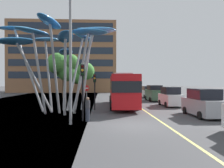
{
  "coord_description": "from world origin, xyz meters",
  "views": [
    {
      "loc": [
        -1.88,
        -13.27,
        2.73
      ],
      "look_at": [
        -0.84,
        8.08,
        2.5
      ],
      "focal_mm": 34.23,
      "sensor_mm": 36.0,
      "label": 1
    }
  ],
  "objects_px": {
    "car_parked_mid": "(204,103)",
    "car_far_side": "(148,92)",
    "car_parked_far": "(170,97)",
    "pedestrian": "(88,109)",
    "car_side_street": "(154,93)",
    "traffic_light_kerb_near": "(83,80)",
    "red_bus": "(122,88)",
    "traffic_light_kerb_far": "(95,84)",
    "street_lamp": "(75,39)",
    "no_entry_sign": "(86,93)",
    "leaf_sculpture": "(62,42)"
  },
  "relations": [
    {
      "from": "car_parked_mid",
      "to": "car_far_side",
      "type": "xyz_separation_m",
      "value": [
        -0.14,
        19.71,
        -0.08
      ]
    },
    {
      "from": "car_parked_far",
      "to": "pedestrian",
      "type": "xyz_separation_m",
      "value": [
        -8.66,
        -8.82,
        -0.16
      ]
    },
    {
      "from": "car_side_street",
      "to": "pedestrian",
      "type": "xyz_separation_m",
      "value": [
        -8.53,
        -15.55,
        -0.22
      ]
    },
    {
      "from": "traffic_light_kerb_near",
      "to": "car_far_side",
      "type": "distance_m",
      "value": 23.3
    },
    {
      "from": "traffic_light_kerb_near",
      "to": "red_bus",
      "type": "bearing_deg",
      "value": 67.5
    },
    {
      "from": "traffic_light_kerb_far",
      "to": "pedestrian",
      "type": "bearing_deg",
      "value": -92.79
    },
    {
      "from": "car_parked_far",
      "to": "pedestrian",
      "type": "relative_size",
      "value": 2.35
    },
    {
      "from": "street_lamp",
      "to": "no_entry_sign",
      "type": "distance_m",
      "value": 8.86
    },
    {
      "from": "red_bus",
      "to": "no_entry_sign",
      "type": "relative_size",
      "value": 4.92
    },
    {
      "from": "car_parked_far",
      "to": "no_entry_sign",
      "type": "relative_size",
      "value": 1.66
    },
    {
      "from": "red_bus",
      "to": "car_parked_mid",
      "type": "height_order",
      "value": "red_bus"
    },
    {
      "from": "car_parked_far",
      "to": "traffic_light_kerb_far",
      "type": "bearing_deg",
      "value": -161.61
    },
    {
      "from": "red_bus",
      "to": "leaf_sculpture",
      "type": "relative_size",
      "value": 1.07
    },
    {
      "from": "pedestrian",
      "to": "car_parked_mid",
      "type": "bearing_deg",
      "value": 10.63
    },
    {
      "from": "pedestrian",
      "to": "car_side_street",
      "type": "bearing_deg",
      "value": 61.23
    },
    {
      "from": "no_entry_sign",
      "to": "car_side_street",
      "type": "bearing_deg",
      "value": 43.2
    },
    {
      "from": "car_side_street",
      "to": "pedestrian",
      "type": "distance_m",
      "value": 17.74
    },
    {
      "from": "car_parked_far",
      "to": "no_entry_sign",
      "type": "bearing_deg",
      "value": -168.83
    },
    {
      "from": "traffic_light_kerb_near",
      "to": "car_far_side",
      "type": "bearing_deg",
      "value": 66.68
    },
    {
      "from": "car_parked_far",
      "to": "car_side_street",
      "type": "bearing_deg",
      "value": 91.1
    },
    {
      "from": "car_parked_far",
      "to": "no_entry_sign",
      "type": "xyz_separation_m",
      "value": [
        -9.24,
        -1.82,
        0.59
      ]
    },
    {
      "from": "no_entry_sign",
      "to": "traffic_light_kerb_far",
      "type": "bearing_deg",
      "value": -47.77
    },
    {
      "from": "car_parked_mid",
      "to": "no_entry_sign",
      "type": "distance_m",
      "value": 10.95
    },
    {
      "from": "car_parked_mid",
      "to": "car_far_side",
      "type": "relative_size",
      "value": 1.01
    },
    {
      "from": "leaf_sculpture",
      "to": "car_parked_mid",
      "type": "distance_m",
      "value": 13.22
    },
    {
      "from": "car_parked_far",
      "to": "car_far_side",
      "type": "relative_size",
      "value": 0.89
    },
    {
      "from": "red_bus",
      "to": "traffic_light_kerb_near",
      "type": "height_order",
      "value": "traffic_light_kerb_near"
    },
    {
      "from": "car_far_side",
      "to": "red_bus",
      "type": "bearing_deg",
      "value": -113.87
    },
    {
      "from": "car_parked_mid",
      "to": "car_side_street",
      "type": "xyz_separation_m",
      "value": [
        -0.46,
        13.86,
        0.04
      ]
    },
    {
      "from": "car_parked_far",
      "to": "car_side_street",
      "type": "height_order",
      "value": "car_side_street"
    },
    {
      "from": "car_parked_mid",
      "to": "street_lamp",
      "type": "height_order",
      "value": "street_lamp"
    },
    {
      "from": "street_lamp",
      "to": "leaf_sculpture",
      "type": "bearing_deg",
      "value": 108.06
    },
    {
      "from": "car_side_street",
      "to": "street_lamp",
      "type": "relative_size",
      "value": 0.51
    },
    {
      "from": "car_parked_mid",
      "to": "car_side_street",
      "type": "relative_size",
      "value": 1.0
    },
    {
      "from": "car_side_street",
      "to": "car_far_side",
      "type": "distance_m",
      "value": 5.86
    },
    {
      "from": "traffic_light_kerb_far",
      "to": "pedestrian",
      "type": "relative_size",
      "value": 2.06
    },
    {
      "from": "car_parked_mid",
      "to": "no_entry_sign",
      "type": "height_order",
      "value": "no_entry_sign"
    },
    {
      "from": "car_side_street",
      "to": "car_far_side",
      "type": "relative_size",
      "value": 1.01
    },
    {
      "from": "traffic_light_kerb_far",
      "to": "car_far_side",
      "type": "height_order",
      "value": "traffic_light_kerb_far"
    },
    {
      "from": "pedestrian",
      "to": "no_entry_sign",
      "type": "relative_size",
      "value": 0.71
    },
    {
      "from": "street_lamp",
      "to": "pedestrian",
      "type": "distance_m",
      "value": 4.77
    },
    {
      "from": "traffic_light_kerb_far",
      "to": "no_entry_sign",
      "type": "bearing_deg",
      "value": 132.23
    },
    {
      "from": "car_far_side",
      "to": "pedestrian",
      "type": "distance_m",
      "value": 23.15
    },
    {
      "from": "car_side_street",
      "to": "traffic_light_kerb_near",
      "type": "bearing_deg",
      "value": -119.85
    },
    {
      "from": "pedestrian",
      "to": "leaf_sculpture",
      "type": "bearing_deg",
      "value": 118.06
    },
    {
      "from": "pedestrian",
      "to": "no_entry_sign",
      "type": "height_order",
      "value": "no_entry_sign"
    },
    {
      "from": "traffic_light_kerb_near",
      "to": "traffic_light_kerb_far",
      "type": "xyz_separation_m",
      "value": [
        0.64,
        5.96,
        -0.32
      ]
    },
    {
      "from": "traffic_light_kerb_far",
      "to": "car_far_side",
      "type": "distance_m",
      "value": 17.65
    },
    {
      "from": "leaf_sculpture",
      "to": "car_side_street",
      "type": "bearing_deg",
      "value": 43.48
    },
    {
      "from": "car_side_street",
      "to": "no_entry_sign",
      "type": "bearing_deg",
      "value": -136.8
    }
  ]
}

